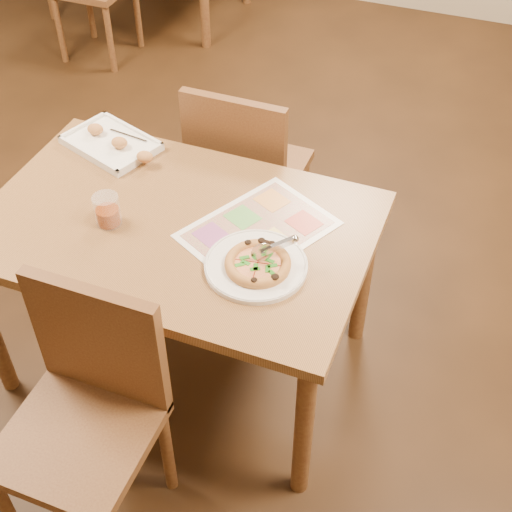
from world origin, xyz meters
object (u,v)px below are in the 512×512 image
(glass_tumbler, at_px, (107,212))
(menu, at_px, (258,229))
(plate, at_px, (256,266))
(pizza, at_px, (258,263))
(chair_far, at_px, (243,160))
(pizza_cutter, at_px, (274,248))
(appetizer_tray, at_px, (113,144))
(dining_table, at_px, (177,242))
(chair_near, at_px, (88,390))

(glass_tumbler, height_order, menu, glass_tumbler)
(menu, bearing_deg, glass_tumbler, -162.87)
(plate, bearing_deg, pizza, -40.45)
(chair_far, distance_m, pizza, 0.81)
(plate, xyz_separation_m, pizza_cutter, (0.05, 0.02, 0.07))
(pizza_cutter, distance_m, appetizer_tray, 0.87)
(dining_table, distance_m, chair_far, 0.61)
(dining_table, xyz_separation_m, plate, (0.33, -0.10, 0.09))
(pizza_cutter, distance_m, glass_tumbler, 0.58)
(pizza_cutter, bearing_deg, chair_near, -158.17)
(chair_near, distance_m, plate, 0.62)
(plate, distance_m, menu, 0.18)
(dining_table, height_order, glass_tumbler, glass_tumbler)
(plate, distance_m, appetizer_tray, 0.84)
(dining_table, height_order, pizza, pizza)
(dining_table, bearing_deg, chair_far, 90.00)
(chair_near, distance_m, appetizer_tray, 1.01)
(chair_near, relative_size, glass_tumbler, 4.34)
(plate, bearing_deg, chair_far, 115.02)
(chair_far, bearing_deg, glass_tumbler, 73.43)
(chair_far, distance_m, plate, 0.79)
(dining_table, relative_size, menu, 2.77)
(dining_table, distance_m, pizza_cutter, 0.42)
(chair_near, relative_size, plate, 1.46)
(chair_near, bearing_deg, appetizer_tray, 114.06)
(chair_far, relative_size, pizza, 2.28)
(pizza, relative_size, menu, 0.44)
(dining_table, relative_size, appetizer_tray, 3.19)
(chair_near, height_order, pizza, chair_near)
(dining_table, height_order, appetizer_tray, appetizer_tray)
(plate, height_order, pizza_cutter, pizza_cutter)
(appetizer_tray, xyz_separation_m, menu, (0.68, -0.24, -0.01))
(dining_table, relative_size, plate, 4.04)
(dining_table, xyz_separation_m, pizza, (0.34, -0.11, 0.11))
(appetizer_tray, relative_size, menu, 0.87)
(pizza, bearing_deg, glass_tumbler, 176.84)
(dining_table, bearing_deg, chair_near, -90.00)
(plate, bearing_deg, menu, 108.96)
(pizza, bearing_deg, pizza_cutter, 39.02)
(plate, bearing_deg, chair_near, -123.25)
(chair_far, xyz_separation_m, menu, (0.27, -0.54, 0.16))
(pizza, relative_size, glass_tumbler, 1.90)
(chair_near, xyz_separation_m, plate, (0.33, 0.50, 0.16))
(appetizer_tray, bearing_deg, pizza_cutter, -26.12)
(dining_table, distance_m, chair_near, 0.61)
(dining_table, relative_size, chair_far, 2.77)
(chair_far, xyz_separation_m, pizza, (0.34, -0.71, 0.18))
(pizza, bearing_deg, chair_near, -124.37)
(pizza, distance_m, appetizer_tray, 0.85)
(menu, bearing_deg, pizza, -69.21)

